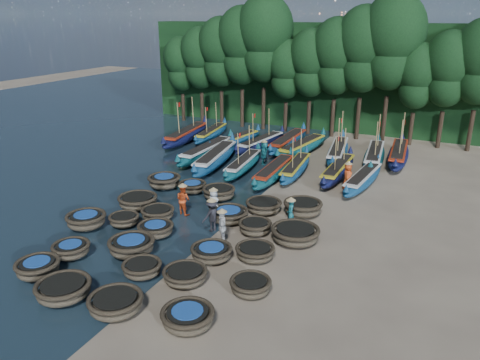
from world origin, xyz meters
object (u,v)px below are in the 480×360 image
at_px(coracle_17, 229,215).
at_px(long_boat_5, 274,171).
at_px(coracle_2, 63,289).
at_px(fisherman_2, 183,199).
at_px(long_boat_9, 186,135).
at_px(coracle_22, 219,192).
at_px(coracle_19, 295,234).
at_px(long_boat_15, 338,152).
at_px(coracle_12, 156,229).
at_px(long_boat_16, 374,156).
at_px(coracle_1, 38,267).
at_px(coracle_9, 251,286).
at_px(long_boat_3, 216,158).
at_px(long_boat_6, 295,168).
at_px(coracle_10, 86,220).
at_px(long_boat_17, 398,154).
at_px(long_boat_12, 261,143).
at_px(long_boat_13, 288,142).
at_px(coracle_13, 211,252).
at_px(fisherman_4, 222,226).
at_px(fisherman_1, 291,212).
at_px(coracle_15, 138,201).
at_px(coracle_20, 164,181).
at_px(coracle_23, 264,206).
at_px(coracle_24, 303,207).
at_px(long_boat_10, 211,133).
at_px(coracle_5, 71,249).
at_px(fisherman_5, 264,152).
at_px(fisherman_3, 212,215).
at_px(coracle_3, 116,303).
at_px(coracle_7, 142,268).
at_px(long_boat_11, 236,141).
at_px(coracle_4, 188,317).
at_px(long_boat_2, 207,151).
at_px(coracle_11, 124,220).
at_px(coracle_21, 192,187).
at_px(coracle_16, 158,213).
at_px(fisherman_0, 214,202).
at_px(long_boat_8, 363,179).
at_px(long_boat_7, 338,170).
at_px(coracle_18, 255,227).
at_px(long_boat_4, 243,164).
at_px(coracle_6, 132,246).
at_px(coracle_8, 185,275).

xyz_separation_m(coracle_17, long_boat_5, (-0.37, 7.75, 0.11)).
relative_size(coracle_2, fisherman_2, 1.34).
bearing_deg(long_boat_9, coracle_22, -56.58).
distance_m(coracle_19, long_boat_15, 15.18).
xyz_separation_m(coracle_12, long_boat_16, (7.83, 17.49, 0.18)).
height_order(coracle_1, coracle_9, coracle_1).
xyz_separation_m(long_boat_3, long_boat_6, (6.11, 0.58, -0.11)).
xyz_separation_m(coracle_10, fisherman_2, (3.69, 3.80, 0.46)).
distance_m(coracle_19, long_boat_17, 16.55).
relative_size(long_boat_12, long_boat_13, 0.90).
height_order(coracle_13, fisherman_4, fisherman_4).
distance_m(long_boat_9, fisherman_1, 19.43).
relative_size(coracle_19, long_boat_13, 0.33).
relative_size(coracle_15, coracle_19, 0.93).
distance_m(coracle_10, coracle_20, 6.85).
relative_size(coracle_23, coracle_24, 0.96).
bearing_deg(coracle_10, long_boat_10, 98.96).
relative_size(coracle_5, fisherman_5, 1.02).
relative_size(coracle_5, long_boat_13, 0.24).
height_order(fisherman_3, fisherman_4, fisherman_4).
xyz_separation_m(coracle_3, coracle_7, (-0.70, 2.60, -0.04)).
bearing_deg(long_boat_16, coracle_7, -112.27).
bearing_deg(long_boat_9, coracle_23, -49.59).
distance_m(coracle_9, coracle_20, 13.38).
bearing_deg(fisherman_5, coracle_1, 158.36).
distance_m(long_boat_10, long_boat_11, 3.41).
relative_size(coracle_9, fisherman_2, 1.06).
height_order(long_boat_3, fisherman_2, fisherman_2).
bearing_deg(coracle_4, fisherman_4, 106.42).
distance_m(long_boat_2, long_boat_3, 2.07).
height_order(long_boat_2, fisherman_3, fisherman_3).
xyz_separation_m(coracle_1, coracle_11, (0.10, 5.71, -0.06)).
bearing_deg(coracle_3, long_boat_3, 106.38).
bearing_deg(long_boat_9, coracle_21, -62.88).
distance_m(coracle_16, long_boat_6, 11.48).
distance_m(coracle_11, long_boat_13, 18.62).
distance_m(coracle_24, fisherman_0, 5.04).
bearing_deg(fisherman_0, coracle_9, 160.01).
distance_m(long_boat_8, long_boat_9, 17.27).
xyz_separation_m(coracle_9, long_boat_2, (-10.91, 15.90, 0.20)).
xyz_separation_m(long_boat_7, long_boat_17, (3.29, 5.63, 0.05)).
bearing_deg(coracle_18, long_boat_4, 118.27).
height_order(coracle_11, coracle_15, coracle_15).
xyz_separation_m(coracle_5, long_boat_17, (11.73, 22.20, 0.18)).
distance_m(coracle_15, fisherman_5, 11.58).
height_order(coracle_1, coracle_23, coracle_1).
xyz_separation_m(coracle_6, coracle_20, (-3.68, 8.19, 0.02)).
distance_m(coracle_18, coracle_23, 2.83).
bearing_deg(coracle_1, coracle_5, 89.19).
bearing_deg(coracle_8, long_boat_17, 75.27).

